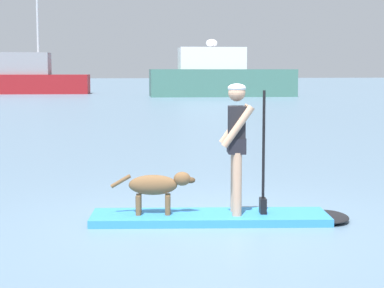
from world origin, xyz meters
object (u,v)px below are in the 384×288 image
object	(u,v)px
person_paddler	(238,139)
dog	(157,186)
paddleboard	(227,217)
moored_boat_far_starboard	(220,78)
moored_boat_starboard	(31,78)

from	to	relation	value
person_paddler	dog	bearing A→B (deg)	168.28
person_paddler	dog	size ratio (longest dim) A/B	1.55
paddleboard	moored_boat_far_starboard	size ratio (longest dim) A/B	0.29
dog	paddleboard	bearing A→B (deg)	-11.72
paddleboard	dog	world-z (taller)	dog
dog	moored_boat_far_starboard	size ratio (longest dim) A/B	0.09
dog	moored_boat_far_starboard	xyz separation A→B (m)	(12.67, 42.30, 1.02)
person_paddler	moored_boat_starboard	bearing A→B (deg)	93.24
paddleboard	moored_boat_starboard	size ratio (longest dim) A/B	0.29
dog	moored_boat_far_starboard	bearing A→B (deg)	73.32
person_paddler	dog	world-z (taller)	person_paddler
paddleboard	person_paddler	distance (m)	1.02
moored_boat_starboard	dog	bearing A→B (deg)	-87.85
person_paddler	dog	xyz separation A→B (m)	(-1.01, 0.21, -0.60)
paddleboard	person_paddler	xyz separation A→B (m)	(0.13, -0.03, 1.02)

